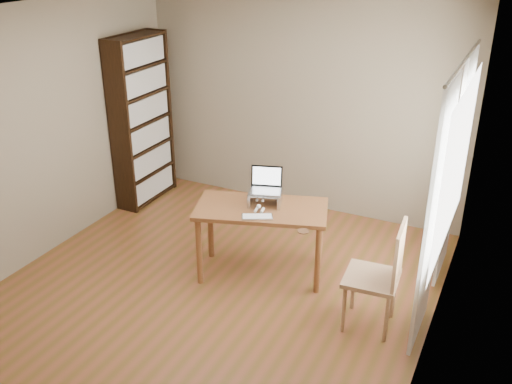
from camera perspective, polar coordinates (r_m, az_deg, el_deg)
name	(u,v)px	position (r m, az deg, el deg)	size (l,w,h in m)	color
room	(209,170)	(4.98, -4.75, 2.23)	(4.04, 4.54, 2.64)	brown
bookshelf	(142,121)	(7.25, -11.34, 7.01)	(0.30, 0.90, 2.10)	black
curtains	(445,189)	(5.17, 18.41, 0.28)	(0.03, 1.90, 2.25)	white
desk	(261,217)	(5.59, 0.55, -2.54)	(1.41, 0.99, 0.75)	brown
laptop_stand	(265,196)	(5.56, 0.91, -0.43)	(0.32, 0.25, 0.13)	#BCBEC1
laptop	(267,184)	(5.57, 1.15, 0.76)	(0.36, 0.34, 0.22)	#BCBEC1
keyboard	(257,217)	(5.33, 0.11, -2.50)	(0.32, 0.24, 0.02)	#BCBEC1
coaster	(303,231)	(5.12, 4.75, -3.93)	(0.11, 0.11, 0.01)	brown
cat	(266,197)	(5.60, 0.97, -0.53)	(0.23, 0.47, 0.14)	#4E443D
chair	(381,273)	(4.99, 12.44, -7.95)	(0.48, 0.48, 1.02)	tan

